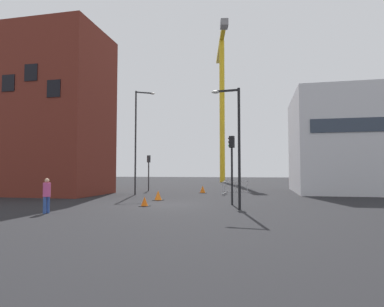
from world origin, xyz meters
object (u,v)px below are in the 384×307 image
Objects in this scene: construction_crane at (222,86)px; streetlamp_tall at (138,135)px; streetlamp_short at (236,137)px; traffic_cone_on_verge at (158,196)px; pedestrian_walking at (47,193)px; traffic_cone_by_barrier at (203,189)px; traffic_light_far at (149,167)px; traffic_light_island at (232,159)px; traffic_cone_striped at (145,202)px.

construction_crane reaches higher than streetlamp_tall.
streetlamp_short is 9.46× the size of traffic_cone_on_verge.
pedestrian_walking is at bearing -159.55° from streetlamp_short.
streetlamp_short is at bearing -82.47° from construction_crane.
pedestrian_walking reaches higher than traffic_cone_on_verge.
construction_crane is 2.97× the size of streetlamp_tall.
streetlamp_tall is at bearing 135.82° from streetlamp_short.
streetlamp_short is 12.89m from traffic_cone_by_barrier.
traffic_cone_on_verge is (3.99, -9.19, -2.08)m from traffic_light_far.
traffic_light_island is at bearing -82.61° from construction_crane.
streetlamp_tall is 5.31× the size of pedestrian_walking.
streetlamp_short is 7.75m from traffic_cone_on_verge.
traffic_cone_striped is at bearing 174.02° from streetlamp_short.
streetlamp_short reaches higher than traffic_cone_by_barrier.
pedestrian_walking is at bearing -132.77° from traffic_cone_striped.
streetlamp_tall is 10.76m from traffic_light_island.
traffic_cone_striped is (-0.00, -38.70, -16.90)m from construction_crane.
streetlamp_tall is (-3.66, -30.65, -12.10)m from construction_crane.
construction_crane reaches higher than traffic_light_island.
streetlamp_tall reaches higher than streetlamp_short.
traffic_light_far is at bearing -99.56° from construction_crane.
traffic_light_island is at bearing 99.74° from streetlamp_short.
streetlamp_short reaches higher than traffic_cone_striped.
streetlamp_short is (8.85, -8.59, -1.29)m from streetlamp_tall.
traffic_light_far is at bearing 125.58° from streetlamp_short.
traffic_light_island is 10.37m from traffic_cone_by_barrier.
streetlamp_short reaches higher than pedestrian_walking.
traffic_light_far is 6.26m from traffic_cone_by_barrier.
streetlamp_tall is 7.61m from traffic_cone_by_barrier.
streetlamp_tall reaches higher than traffic_light_far.
pedestrian_walking is (0.16, -11.83, -4.09)m from streetlamp_tall.
construction_crane is 30.12m from traffic_light_far.
traffic_light_far is (-0.70, 4.75, -2.65)m from streetlamp_tall.
traffic_light_island is at bearing 33.94° from pedestrian_walking.
traffic_light_far is 10.23m from traffic_cone_on_verge.
traffic_cone_striped is (-5.19, 0.54, -3.51)m from streetlamp_short.
construction_crane is 38.86× the size of traffic_cone_on_verge.
traffic_light_far reaches higher than traffic_cone_striped.
construction_crane is 45.60m from pedestrian_walking.
pedestrian_walking is (0.86, -16.58, -1.44)m from traffic_light_far.
streetlamp_tall reaches higher than pedestrian_walking.
traffic_light_island is 1.16× the size of traffic_light_far.
traffic_cone_on_verge is 7.85m from traffic_cone_by_barrier.
traffic_cone_on_verge is 0.99× the size of traffic_cone_by_barrier.
traffic_cone_by_barrier reaches higher than traffic_cone_on_verge.
traffic_light_far reaches higher than traffic_cone_by_barrier.
traffic_cone_striped is 0.81× the size of traffic_cone_by_barrier.
traffic_light_far is at bearing 108.81° from traffic_cone_striped.
construction_crane reaches higher than traffic_cone_by_barrier.
traffic_light_island is (8.44, -6.26, -2.31)m from streetlamp_tall.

